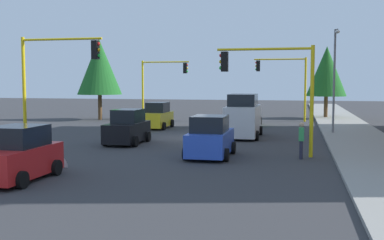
{
  "coord_description": "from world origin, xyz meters",
  "views": [
    {
      "loc": [
        28.9,
        6.84,
        3.61
      ],
      "look_at": [
        0.56,
        0.53,
        1.2
      ],
      "focal_mm": 44.37,
      "sensor_mm": 36.0,
      "label": 1
    }
  ],
  "objects_px": {
    "traffic_signal_far_right": "(161,78)",
    "tree_opposite_side": "(99,67)",
    "street_lamp_curbside": "(335,69)",
    "delivery_van_white": "(243,117)",
    "car_blue": "(210,138)",
    "pedestrian_crossing": "(301,139)",
    "car_yellow": "(157,117)",
    "car_red": "(17,156)",
    "car_black": "(127,128)",
    "traffic_signal_far_left": "(285,76)",
    "traffic_signal_near_left": "(272,78)",
    "traffic_signal_near_right": "(54,70)",
    "tree_roadside_far": "(327,71)",
    "car_green": "(248,114)"
  },
  "relations": [
    {
      "from": "car_black",
      "to": "car_red",
      "type": "bearing_deg",
      "value": -2.17
    },
    {
      "from": "car_black",
      "to": "delivery_van_white",
      "type": "bearing_deg",
      "value": 126.3
    },
    {
      "from": "traffic_signal_far_right",
      "to": "tree_opposite_side",
      "type": "bearing_deg",
      "value": -69.43
    },
    {
      "from": "traffic_signal_near_left",
      "to": "tree_roadside_far",
      "type": "bearing_deg",
      "value": 170.84
    },
    {
      "from": "tree_opposite_side",
      "to": "car_black",
      "type": "height_order",
      "value": "tree_opposite_side"
    },
    {
      "from": "pedestrian_crossing",
      "to": "traffic_signal_near_left",
      "type": "bearing_deg",
      "value": -113.66
    },
    {
      "from": "traffic_signal_far_left",
      "to": "pedestrian_crossing",
      "type": "bearing_deg",
      "value": 3.75
    },
    {
      "from": "traffic_signal_near_left",
      "to": "tree_roadside_far",
      "type": "height_order",
      "value": "tree_roadside_far"
    },
    {
      "from": "delivery_van_white",
      "to": "car_yellow",
      "type": "height_order",
      "value": "delivery_van_white"
    },
    {
      "from": "traffic_signal_near_right",
      "to": "car_green",
      "type": "bearing_deg",
      "value": 150.58
    },
    {
      "from": "traffic_signal_far_left",
      "to": "tree_opposite_side",
      "type": "relative_size",
      "value": 0.76
    },
    {
      "from": "traffic_signal_far_right",
      "to": "car_yellow",
      "type": "bearing_deg",
      "value": 14.15
    },
    {
      "from": "car_black",
      "to": "pedestrian_crossing",
      "type": "bearing_deg",
      "value": 71.11
    },
    {
      "from": "street_lamp_curbside",
      "to": "tree_roadside_far",
      "type": "bearing_deg",
      "value": 178.81
    },
    {
      "from": "tree_opposite_side",
      "to": "car_red",
      "type": "distance_m",
      "value": 27.18
    },
    {
      "from": "traffic_signal_near_left",
      "to": "car_green",
      "type": "xyz_separation_m",
      "value": [
        -15.35,
        -2.71,
        -2.85
      ]
    },
    {
      "from": "traffic_signal_far_left",
      "to": "tree_roadside_far",
      "type": "relative_size",
      "value": 0.82
    },
    {
      "from": "tree_opposite_side",
      "to": "car_yellow",
      "type": "bearing_deg",
      "value": 49.12
    },
    {
      "from": "pedestrian_crossing",
      "to": "car_yellow",
      "type": "bearing_deg",
      "value": -138.97
    },
    {
      "from": "traffic_signal_far_left",
      "to": "car_green",
      "type": "distance_m",
      "value": 6.24
    },
    {
      "from": "traffic_signal_far_right",
      "to": "traffic_signal_near_left",
      "type": "relative_size",
      "value": 1.05
    },
    {
      "from": "tree_opposite_side",
      "to": "car_black",
      "type": "bearing_deg",
      "value": 28.58
    },
    {
      "from": "car_yellow",
      "to": "car_black",
      "type": "height_order",
      "value": "same"
    },
    {
      "from": "pedestrian_crossing",
      "to": "tree_opposite_side",
      "type": "bearing_deg",
      "value": -135.9
    },
    {
      "from": "car_black",
      "to": "car_blue",
      "type": "bearing_deg",
      "value": 56.2
    },
    {
      "from": "car_black",
      "to": "pedestrian_crossing",
      "type": "xyz_separation_m",
      "value": [
        3.32,
        9.71,
        0.01
      ]
    },
    {
      "from": "car_blue",
      "to": "car_red",
      "type": "distance_m",
      "value": 8.93
    },
    {
      "from": "traffic_signal_far_right",
      "to": "delivery_van_white",
      "type": "relative_size",
      "value": 1.15
    },
    {
      "from": "street_lamp_curbside",
      "to": "tree_roadside_far",
      "type": "relative_size",
      "value": 1.02
    },
    {
      "from": "traffic_signal_near_right",
      "to": "street_lamp_curbside",
      "type": "xyz_separation_m",
      "value": [
        -9.61,
        14.93,
        0.17
      ]
    },
    {
      "from": "car_green",
      "to": "tree_roadside_far",
      "type": "bearing_deg",
      "value": 142.75
    },
    {
      "from": "traffic_signal_near_right",
      "to": "car_black",
      "type": "relative_size",
      "value": 1.6
    },
    {
      "from": "car_blue",
      "to": "pedestrian_crossing",
      "type": "height_order",
      "value": "car_blue"
    },
    {
      "from": "car_blue",
      "to": "traffic_signal_far_right",
      "type": "bearing_deg",
      "value": -157.93
    },
    {
      "from": "car_yellow",
      "to": "car_red",
      "type": "xyz_separation_m",
      "value": [
        19.23,
        0.48,
        0.0
      ]
    },
    {
      "from": "street_lamp_curbside",
      "to": "traffic_signal_far_right",
      "type": "bearing_deg",
      "value": -124.94
    },
    {
      "from": "street_lamp_curbside",
      "to": "car_green",
      "type": "relative_size",
      "value": 1.87
    },
    {
      "from": "car_black",
      "to": "car_red",
      "type": "height_order",
      "value": "same"
    },
    {
      "from": "traffic_signal_near_right",
      "to": "tree_opposite_side",
      "type": "xyz_separation_m",
      "value": [
        -18.0,
        -5.27,
        0.72
      ]
    },
    {
      "from": "tree_roadside_far",
      "to": "car_black",
      "type": "xyz_separation_m",
      "value": [
        21.3,
        -12.17,
        -3.61
      ]
    },
    {
      "from": "pedestrian_crossing",
      "to": "traffic_signal_far_right",
      "type": "bearing_deg",
      "value": -148.34
    },
    {
      "from": "tree_opposite_side",
      "to": "delivery_van_white",
      "type": "distance_m",
      "value": 18.41
    },
    {
      "from": "traffic_signal_far_right",
      "to": "tree_opposite_side",
      "type": "height_order",
      "value": "tree_opposite_side"
    },
    {
      "from": "delivery_van_white",
      "to": "pedestrian_crossing",
      "type": "xyz_separation_m",
      "value": [
        7.84,
        3.57,
        -0.37
      ]
    },
    {
      "from": "street_lamp_curbside",
      "to": "tree_opposite_side",
      "type": "height_order",
      "value": "tree_opposite_side"
    },
    {
      "from": "delivery_van_white",
      "to": "pedestrian_crossing",
      "type": "height_order",
      "value": "delivery_van_white"
    },
    {
      "from": "car_blue",
      "to": "pedestrian_crossing",
      "type": "relative_size",
      "value": 2.23
    },
    {
      "from": "street_lamp_curbside",
      "to": "car_red",
      "type": "bearing_deg",
      "value": -35.33
    },
    {
      "from": "street_lamp_curbside",
      "to": "delivery_van_white",
      "type": "height_order",
      "value": "street_lamp_curbside"
    },
    {
      "from": "traffic_signal_far_right",
      "to": "delivery_van_white",
      "type": "xyz_separation_m",
      "value": [
        12.78,
        9.15,
        -2.62
      ]
    }
  ]
}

